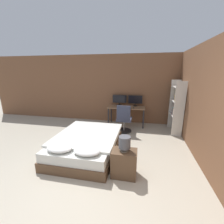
{
  "coord_description": "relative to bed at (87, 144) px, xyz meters",
  "views": [
    {
      "loc": [
        0.8,
        -1.86,
        2.03
      ],
      "look_at": [
        -0.16,
        2.81,
        0.75
      ],
      "focal_mm": 24.0,
      "sensor_mm": 36.0,
      "label": 1
    }
  ],
  "objects": [
    {
      "name": "ground_plane",
      "position": [
        0.54,
        -1.44,
        -0.24
      ],
      "size": [
        20.0,
        20.0,
        0.0
      ],
      "primitive_type": "plane",
      "color": "#B2A893"
    },
    {
      "name": "wall_back",
      "position": [
        0.54,
        2.69,
        1.11
      ],
      "size": [
        12.0,
        0.06,
        2.7
      ],
      "color": "brown",
      "rests_on": "ground_plane"
    },
    {
      "name": "wall_side_right",
      "position": [
        2.69,
        0.06,
        1.11
      ],
      "size": [
        0.06,
        12.0,
        2.7
      ],
      "color": "brown",
      "rests_on": "ground_plane"
    },
    {
      "name": "bed",
      "position": [
        0.0,
        0.0,
        0.0
      ],
      "size": [
        1.53,
        2.06,
        0.56
      ],
      "color": "brown",
      "rests_on": "ground_plane"
    },
    {
      "name": "nightstand",
      "position": [
        1.05,
        -0.71,
        0.03
      ],
      "size": [
        0.49,
        0.34,
        0.55
      ],
      "color": "brown",
      "rests_on": "ground_plane"
    },
    {
      "name": "bedside_lamp",
      "position": [
        1.05,
        -0.71,
        0.48
      ],
      "size": [
        0.23,
        0.23,
        0.3
      ],
      "color": "gray",
      "rests_on": "nightstand"
    },
    {
      "name": "desk",
      "position": [
        0.76,
        2.31,
        0.39
      ],
      "size": [
        1.41,
        0.63,
        0.73
      ],
      "color": "#846042",
      "rests_on": "ground_plane"
    },
    {
      "name": "monitor_left",
      "position": [
        0.45,
        2.52,
        0.73
      ],
      "size": [
        0.55,
        0.16,
        0.42
      ],
      "color": "black",
      "rests_on": "desk"
    },
    {
      "name": "monitor_right",
      "position": [
        1.07,
        2.52,
        0.73
      ],
      "size": [
        0.55,
        0.16,
        0.42
      ],
      "color": "black",
      "rests_on": "desk"
    },
    {
      "name": "keyboard",
      "position": [
        0.76,
        2.1,
        0.49
      ],
      "size": [
        0.37,
        0.13,
        0.02
      ],
      "color": "black",
      "rests_on": "desk"
    },
    {
      "name": "computer_mouse",
      "position": [
        1.03,
        2.1,
        0.5
      ],
      "size": [
        0.07,
        0.05,
        0.04
      ],
      "color": "black",
      "rests_on": "desk"
    },
    {
      "name": "office_chair",
      "position": [
        0.76,
        1.56,
        0.16
      ],
      "size": [
        0.52,
        0.52,
        0.97
      ],
      "color": "black",
      "rests_on": "ground_plane"
    },
    {
      "name": "bookshelf",
      "position": [
        2.48,
        1.87,
        0.71
      ],
      "size": [
        0.32,
        0.85,
        1.77
      ],
      "color": "beige",
      "rests_on": "ground_plane"
    }
  ]
}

